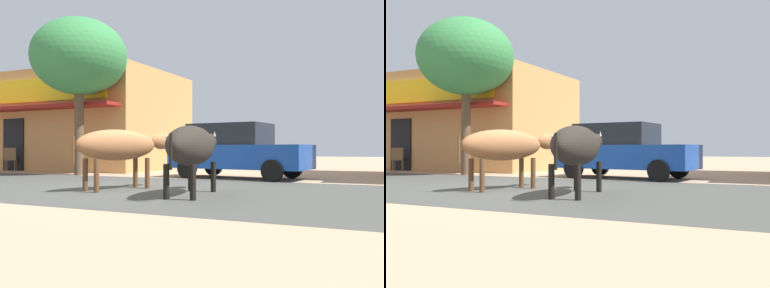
# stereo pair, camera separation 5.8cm
# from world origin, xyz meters

# --- Properties ---
(ground) EXTENTS (80.00, 80.00, 0.00)m
(ground) POSITION_xyz_m (0.00, 0.00, 0.00)
(ground) COLOR tan
(asphalt_road) EXTENTS (72.00, 6.27, 0.00)m
(asphalt_road) POSITION_xyz_m (0.00, 0.00, 0.00)
(asphalt_road) COLOR #474742
(asphalt_road) RESTS_ON ground
(storefront_left_cafe) EXTENTS (7.86, 6.39, 4.08)m
(storefront_left_cafe) POSITION_xyz_m (-7.15, 7.21, 2.04)
(storefront_left_cafe) COLOR tan
(storefront_left_cafe) RESTS_ON ground
(roadside_tree) EXTENTS (3.24, 3.24, 5.31)m
(roadside_tree) POSITION_xyz_m (-4.32, 3.33, 3.99)
(roadside_tree) COLOR brown
(roadside_tree) RESTS_ON ground
(parked_hatchback_car) EXTENTS (4.27, 2.17, 1.64)m
(parked_hatchback_car) POSITION_xyz_m (1.06, 4.07, 0.84)
(parked_hatchback_car) COLOR #1947A5
(parked_hatchback_car) RESTS_ON ground
(cow_near_brown) EXTENTS (1.32, 2.53, 1.31)m
(cow_near_brown) POSITION_xyz_m (-0.08, -0.36, 0.95)
(cow_near_brown) COLOR #9D633A
(cow_near_brown) RESTS_ON ground
(cow_far_dark) EXTENTS (1.04, 2.88, 1.33)m
(cow_far_dark) POSITION_xyz_m (1.84, -0.70, 0.94)
(cow_far_dark) COLOR #2A251F
(cow_far_dark) RESTS_ON ground
(cafe_chair_near_tree) EXTENTS (0.62, 0.62, 0.92)m
(cafe_chair_near_tree) POSITION_xyz_m (-8.42, 4.12, 0.51)
(cafe_chair_near_tree) COLOR brown
(cafe_chair_near_tree) RESTS_ON ground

